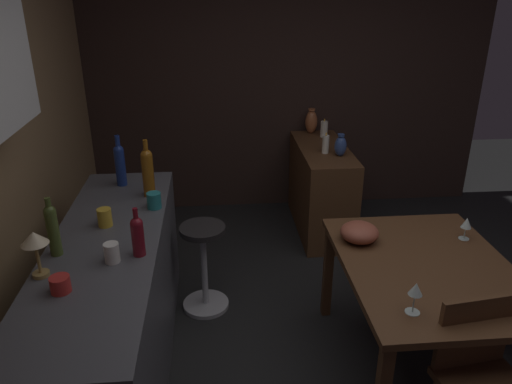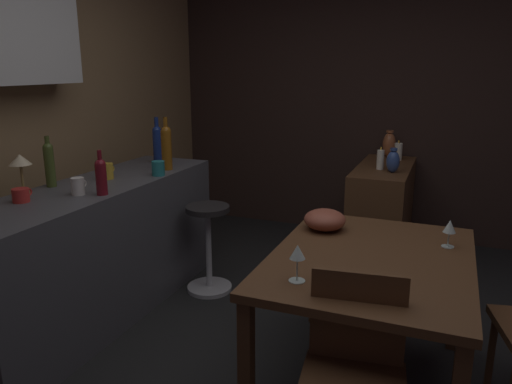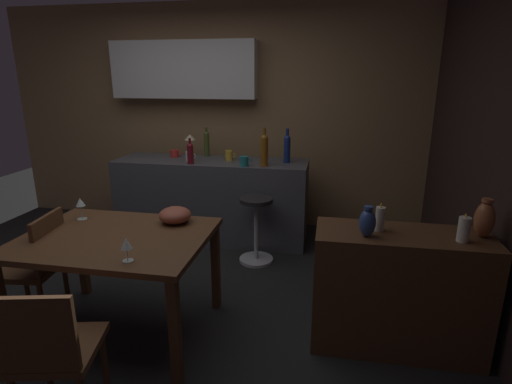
{
  "view_description": "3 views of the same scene",
  "coord_description": "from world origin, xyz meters",
  "views": [
    {
      "loc": [
        -2.3,
        0.84,
        2.23
      ],
      "look_at": [
        0.82,
        0.56,
        0.87
      ],
      "focal_mm": 34.52,
      "sensor_mm": 36.0,
      "label": 1
    },
    {
      "loc": [
        -2.3,
        -0.65,
        1.65
      ],
      "look_at": [
        0.73,
        0.56,
        0.8
      ],
      "focal_mm": 34.33,
      "sensor_mm": 36.0,
      "label": 2
    },
    {
      "loc": [
        1.4,
        -2.66,
        1.79
      ],
      "look_at": [
        0.79,
        0.65,
        0.81
      ],
      "focal_mm": 28.12,
      "sensor_mm": 36.0,
      "label": 3
    }
  ],
  "objects": [
    {
      "name": "wine_bottle_olive",
      "position": [
        0.02,
        1.68,
        1.06
      ],
      "size": [
        0.06,
        0.06,
        0.32
      ],
      "color": "#475623",
      "rests_on": "kitchen_counter"
    },
    {
      "name": "wine_bottle_ruby",
      "position": [
        -0.02,
        1.25,
        1.02
      ],
      "size": [
        0.07,
        0.07,
        0.27
      ],
      "color": "maroon",
      "rests_on": "kitchen_counter"
    },
    {
      "name": "cup_teal",
      "position": [
        0.56,
        1.23,
        0.95
      ],
      "size": [
        0.12,
        0.09,
        0.1
      ],
      "color": "teal",
      "rests_on": "kitchen_counter"
    },
    {
      "name": "counter_lamp",
      "position": [
        -0.18,
        1.7,
        1.08
      ],
      "size": [
        0.13,
        0.13,
        0.24
      ],
      "color": "#A58447",
      "rests_on": "kitchen_counter"
    },
    {
      "name": "pillar_candle_tall",
      "position": [
        1.74,
        -0.13,
        0.9
      ],
      "size": [
        0.06,
        0.06,
        0.19
      ],
      "color": "white",
      "rests_on": "sideboard_cabinet"
    },
    {
      "name": "wine_bottle_amber",
      "position": [
        0.75,
        1.28,
        1.08
      ],
      "size": [
        0.08,
        0.08,
        0.39
      ],
      "color": "#8C5114",
      "rests_on": "kitchen_counter"
    },
    {
      "name": "wine_glass_right",
      "position": [
        0.27,
        -0.69,
        0.84
      ],
      "size": [
        0.06,
        0.06,
        0.15
      ],
      "color": "silver",
      "rests_on": "dining_table"
    },
    {
      "name": "wall_side_right",
      "position": [
        2.55,
        0.3,
        1.3
      ],
      "size": [
        0.1,
        4.4,
        2.6
      ],
      "primitive_type": "cube",
      "color": "#33231E",
      "rests_on": "ground_plane"
    },
    {
      "name": "cup_red",
      "position": [
        -0.32,
        1.57,
        0.94
      ],
      "size": [
        0.13,
        0.09,
        0.08
      ],
      "color": "red",
      "rests_on": "kitchen_counter"
    },
    {
      "name": "dining_table",
      "position": [
        -0.01,
        -0.34,
        0.66
      ],
      "size": [
        1.25,
        0.95,
        0.74
      ],
      "color": "#56351E",
      "rests_on": "ground_plane"
    },
    {
      "name": "sideboard_cabinet",
      "position": [
        1.89,
        -0.15,
        0.41
      ],
      "size": [
        1.1,
        0.44,
        0.82
      ],
      "primitive_type": "cube",
      "color": "#56351E",
      "rests_on": "ground_plane"
    },
    {
      "name": "pillar_candle_short",
      "position": [
        2.22,
        -0.22,
        0.9
      ],
      "size": [
        0.07,
        0.07,
        0.18
      ],
      "color": "white",
      "rests_on": "sideboard_cabinet"
    },
    {
      "name": "cup_white",
      "position": [
        -0.08,
        1.38,
        0.95
      ],
      "size": [
        0.11,
        0.08,
        0.1
      ],
      "color": "white",
      "rests_on": "kitchen_counter"
    },
    {
      "name": "kitchen_counter",
      "position": [
        0.14,
        1.46,
        0.45
      ],
      "size": [
        2.1,
        0.6,
        0.9
      ],
      "primitive_type": "cube",
      "color": "#4C4C51",
      "rests_on": "ground_plane"
    },
    {
      "name": "vase_copper",
      "position": [
        2.36,
        -0.12,
        0.94
      ],
      "size": [
        0.12,
        0.12,
        0.25
      ],
      "color": "#B26038",
      "rests_on": "sideboard_cabinet"
    },
    {
      "name": "vase_ceramic_blue",
      "position": [
        1.65,
        -0.24,
        0.91
      ],
      "size": [
        0.1,
        0.1,
        0.2
      ],
      "color": "#334C8C",
      "rests_on": "sideboard_cabinet"
    },
    {
      "name": "chair_near_window",
      "position": [
        -0.61,
        -0.39,
        0.49
      ],
      "size": [
        0.45,
        0.45,
        0.86
      ],
      "color": "#56351E",
      "rests_on": "ground_plane"
    },
    {
      "name": "wine_glass_left",
      "position": [
        -0.42,
        -0.09,
        0.87
      ],
      "size": [
        0.07,
        0.07,
        0.17
      ],
      "color": "silver",
      "rests_on": "dining_table"
    },
    {
      "name": "cup_mustard",
      "position": [
        0.33,
        1.49,
        0.95
      ],
      "size": [
        0.12,
        0.08,
        0.11
      ],
      "color": "gold",
      "rests_on": "kitchen_counter"
    },
    {
      "name": "fruit_bowl",
      "position": [
        0.3,
        -0.03,
        0.8
      ],
      "size": [
        0.24,
        0.24,
        0.12
      ],
      "primitive_type": "ellipsoid",
      "color": "#9E4C38",
      "rests_on": "dining_table"
    },
    {
      "name": "wine_bottle_cobalt",
      "position": [
        0.96,
        1.49,
        1.06
      ],
      "size": [
        0.07,
        0.07,
        0.36
      ],
      "color": "navy",
      "rests_on": "kitchen_counter"
    },
    {
      "name": "ground_plane",
      "position": [
        0.0,
        0.0,
        0.0
      ],
      "size": [
        9.0,
        9.0,
        0.0
      ],
      "primitive_type": "plane",
      "color": "black"
    },
    {
      "name": "bar_stool",
      "position": [
        0.73,
        0.94,
        0.35
      ],
      "size": [
        0.34,
        0.34,
        0.66
      ],
      "color": "#262323",
      "rests_on": "ground_plane"
    }
  ]
}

